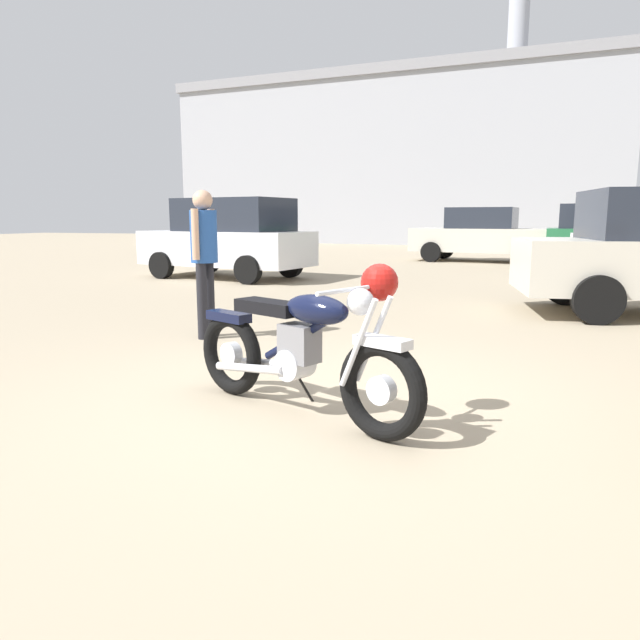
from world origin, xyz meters
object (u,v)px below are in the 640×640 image
(vintage_motorcycle, at_px, (306,346))
(bystander, at_px, (204,248))
(pale_sedan_back, at_px, (481,235))
(white_estate_far, at_px, (229,238))
(red_hatchback_near, at_px, (634,233))

(vintage_motorcycle, xyz_separation_m, bystander, (-1.98, 2.19, 0.53))
(vintage_motorcycle, height_order, pale_sedan_back, pale_sedan_back)
(white_estate_far, xyz_separation_m, red_hatchback_near, (9.26, 6.27, 0.02))
(white_estate_far, distance_m, red_hatchback_near, 11.18)
(vintage_motorcycle, height_order, red_hatchback_near, red_hatchback_near)
(white_estate_far, height_order, pale_sedan_back, white_estate_far)
(bystander, relative_size, white_estate_far, 0.40)
(white_estate_far, bearing_deg, bystander, 125.63)
(bystander, bearing_deg, white_estate_far, 113.41)
(vintage_motorcycle, height_order, bystander, bystander)
(vintage_motorcycle, relative_size, pale_sedan_back, 0.44)
(red_hatchback_near, bearing_deg, white_estate_far, -141.90)
(red_hatchback_near, distance_m, pale_sedan_back, 4.21)
(vintage_motorcycle, relative_size, red_hatchback_near, 0.40)
(white_estate_far, bearing_deg, red_hatchback_near, -134.83)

